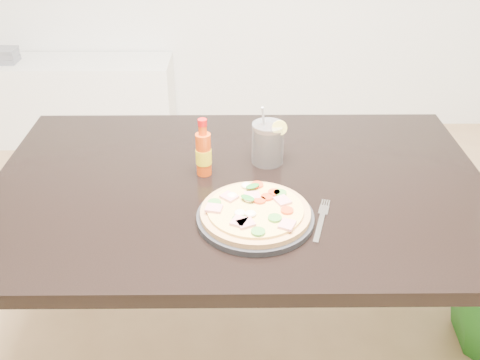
{
  "coord_description": "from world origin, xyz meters",
  "views": [
    {
      "loc": [
        0.29,
        -0.96,
        1.55
      ],
      "look_at": [
        0.3,
        0.2,
        0.83
      ],
      "focal_mm": 40.0,
      "sensor_mm": 36.0,
      "label": 1
    }
  ],
  "objects_px": {
    "plate": "(255,217)",
    "dining_table": "(240,206)",
    "hot_sauce_bottle": "(204,153)",
    "media_console": "(57,101)",
    "pizza": "(255,211)",
    "fork": "(322,219)",
    "cola_cup": "(268,144)"
  },
  "relations": [
    {
      "from": "plate",
      "to": "dining_table",
      "type": "bearing_deg",
      "value": 101.69
    },
    {
      "from": "hot_sauce_bottle",
      "to": "media_console",
      "type": "xyz_separation_m",
      "value": [
        -1.0,
        1.7,
        -0.57
      ]
    },
    {
      "from": "pizza",
      "to": "media_console",
      "type": "height_order",
      "value": "pizza"
    },
    {
      "from": "dining_table",
      "to": "plate",
      "type": "distance_m",
      "value": 0.21
    },
    {
      "from": "dining_table",
      "to": "pizza",
      "type": "xyz_separation_m",
      "value": [
        0.04,
        -0.18,
        0.11
      ]
    },
    {
      "from": "plate",
      "to": "fork",
      "type": "height_order",
      "value": "plate"
    },
    {
      "from": "cola_cup",
      "to": "fork",
      "type": "bearing_deg",
      "value": -67.89
    },
    {
      "from": "dining_table",
      "to": "pizza",
      "type": "bearing_deg",
      "value": -78.55
    },
    {
      "from": "dining_table",
      "to": "media_console",
      "type": "xyz_separation_m",
      "value": [
        -1.1,
        1.75,
        -0.42
      ]
    },
    {
      "from": "hot_sauce_bottle",
      "to": "media_console",
      "type": "height_order",
      "value": "hot_sauce_bottle"
    },
    {
      "from": "fork",
      "to": "media_console",
      "type": "xyz_separation_m",
      "value": [
        -1.3,
        1.94,
        -0.5
      ]
    },
    {
      "from": "hot_sauce_bottle",
      "to": "cola_cup",
      "type": "xyz_separation_m",
      "value": [
        0.19,
        0.07,
        -0.01
      ]
    },
    {
      "from": "hot_sauce_bottle",
      "to": "cola_cup",
      "type": "height_order",
      "value": "cola_cup"
    },
    {
      "from": "plate",
      "to": "media_console",
      "type": "distance_m",
      "value": 2.3
    },
    {
      "from": "dining_table",
      "to": "hot_sauce_bottle",
      "type": "distance_m",
      "value": 0.19
    },
    {
      "from": "pizza",
      "to": "hot_sauce_bottle",
      "type": "height_order",
      "value": "hot_sauce_bottle"
    },
    {
      "from": "plate",
      "to": "pizza",
      "type": "height_order",
      "value": "pizza"
    },
    {
      "from": "media_console",
      "to": "dining_table",
      "type": "bearing_deg",
      "value": -57.91
    },
    {
      "from": "pizza",
      "to": "cola_cup",
      "type": "xyz_separation_m",
      "value": [
        0.05,
        0.3,
        0.03
      ]
    },
    {
      "from": "fork",
      "to": "plate",
      "type": "bearing_deg",
      "value": -164.33
    },
    {
      "from": "pizza",
      "to": "cola_cup",
      "type": "relative_size",
      "value": 1.5
    },
    {
      "from": "plate",
      "to": "hot_sauce_bottle",
      "type": "xyz_separation_m",
      "value": [
        -0.14,
        0.23,
        0.06
      ]
    },
    {
      "from": "cola_cup",
      "to": "media_console",
      "type": "distance_m",
      "value": 2.09
    },
    {
      "from": "dining_table",
      "to": "hot_sauce_bottle",
      "type": "xyz_separation_m",
      "value": [
        -0.1,
        0.05,
        0.15
      ]
    },
    {
      "from": "fork",
      "to": "dining_table",
      "type": "bearing_deg",
      "value": 154.08
    },
    {
      "from": "pizza",
      "to": "fork",
      "type": "height_order",
      "value": "pizza"
    },
    {
      "from": "pizza",
      "to": "cola_cup",
      "type": "height_order",
      "value": "cola_cup"
    },
    {
      "from": "plate",
      "to": "media_console",
      "type": "bearing_deg",
      "value": 120.42
    },
    {
      "from": "plate",
      "to": "pizza",
      "type": "relative_size",
      "value": 1.07
    },
    {
      "from": "dining_table",
      "to": "media_console",
      "type": "distance_m",
      "value": 2.11
    },
    {
      "from": "pizza",
      "to": "cola_cup",
      "type": "bearing_deg",
      "value": 81.04
    },
    {
      "from": "pizza",
      "to": "media_console",
      "type": "distance_m",
      "value": 2.3
    }
  ]
}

